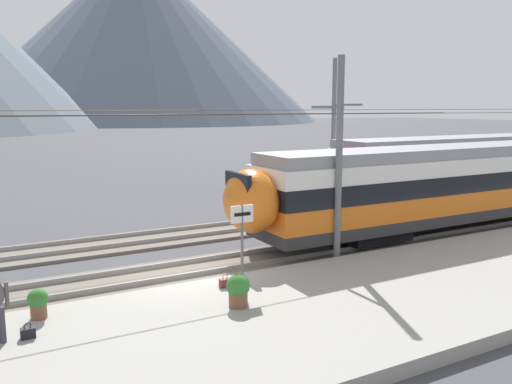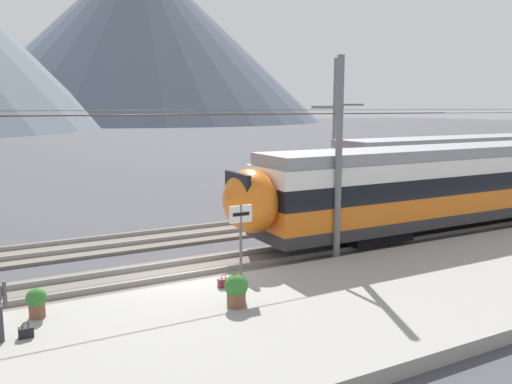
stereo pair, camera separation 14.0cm
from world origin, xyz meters
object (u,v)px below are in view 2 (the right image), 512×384
object	(u,v)px
handbag_beside_passenger	(26,332)
potted_plant_by_shelter	(36,301)
catenary_mast_mid	(337,158)
catenary_mast_far_side	(336,132)
train_near_platform	(490,179)
potted_plant_platform_edge	(236,289)
train_far_track	(486,163)
handbag_near_sign	(224,283)
platform_sign	(241,227)

from	to	relation	value
handbag_beside_passenger	potted_plant_by_shelter	bearing A→B (deg)	72.24
catenary_mast_mid	catenary_mast_far_side	distance (m)	10.23
catenary_mast_mid	train_near_platform	bearing A→B (deg)	7.89
train_near_platform	handbag_beside_passenger	bearing A→B (deg)	-169.70
potted_plant_platform_edge	train_far_track	bearing A→B (deg)	23.37
catenary_mast_far_side	handbag_near_sign	world-z (taller)	catenary_mast_far_side
train_near_platform	catenary_mast_mid	xyz separation A→B (m)	(-9.92, -1.37, 1.57)
catenary_mast_mid	handbag_beside_passenger	distance (m)	11.10
train_near_platform	potted_plant_platform_edge	size ratio (longest dim) A/B	30.67
handbag_beside_passenger	potted_plant_by_shelter	xyz separation A→B (m)	(0.36, 1.11, 0.30)
potted_plant_platform_edge	catenary_mast_mid	bearing A→B (deg)	28.45
train_near_platform	catenary_mast_mid	size ratio (longest dim) A/B	0.58
catenary_mast_mid	platform_sign	xyz separation A→B (m)	(-4.48, -1.48, -1.68)
train_far_track	handbag_near_sign	world-z (taller)	train_far_track
train_far_track	catenary_mast_far_side	world-z (taller)	catenary_mast_far_side
catenary_mast_far_side	potted_plant_by_shelter	xyz separation A→B (m)	(-16.14, -9.38, -3.39)
train_near_platform	potted_plant_platform_edge	xyz separation A→B (m)	(-15.25, -4.26, -1.37)
potted_plant_by_shelter	handbag_near_sign	bearing A→B (deg)	-1.98
train_near_platform	potted_plant_by_shelter	bearing A→B (deg)	-172.63
train_far_track	handbag_near_sign	size ratio (longest dim) A/B	62.93
catenary_mast_far_side	handbag_near_sign	bearing A→B (deg)	-139.38
train_far_track	potted_plant_platform_edge	size ratio (longest dim) A/B	27.26
platform_sign	handbag_beside_passenger	world-z (taller)	platform_sign
train_far_track	potted_plant_by_shelter	distance (m)	26.85
train_far_track	handbag_beside_passenger	distance (m)	27.53
catenary_mast_mid	potted_plant_platform_edge	world-z (taller)	catenary_mast_mid
train_near_platform	train_far_track	world-z (taller)	same
train_near_platform	handbag_near_sign	world-z (taller)	train_near_platform
handbag_near_sign	potted_plant_by_shelter	xyz separation A→B (m)	(-5.00, 0.17, 0.30)
train_near_platform	catenary_mast_mid	world-z (taller)	catenary_mast_mid
platform_sign	handbag_near_sign	bearing A→B (deg)	168.11
train_far_track	handbag_near_sign	xyz separation A→B (m)	(-20.76, -7.60, -1.72)
train_far_track	catenary_mast_mid	world-z (taller)	catenary_mast_mid
catenary_mast_mid	handbag_near_sign	world-z (taller)	catenary_mast_mid
catenary_mast_far_side	platform_sign	distance (m)	14.51
catenary_mast_far_side	potted_plant_platform_edge	xyz separation A→B (m)	(-11.47, -11.06, -3.33)
catenary_mast_far_side	potted_plant_by_shelter	size ratio (longest dim) A/B	60.89
potted_plant_by_shelter	handbag_beside_passenger	bearing A→B (deg)	-107.76
catenary_mast_mid	handbag_near_sign	size ratio (longest dim) A/B	121.83
platform_sign	potted_plant_by_shelter	size ratio (longest dim) A/B	3.15
train_far_track	catenary_mast_far_side	distance (m)	10.02
potted_plant_platform_edge	potted_plant_by_shelter	distance (m)	4.96
handbag_beside_passenger	potted_plant_platform_edge	distance (m)	5.06
catenary_mast_far_side	handbag_beside_passenger	bearing A→B (deg)	-147.55
platform_sign	handbag_near_sign	world-z (taller)	platform_sign
handbag_beside_passenger	potted_plant_platform_edge	xyz separation A→B (m)	(5.02, -0.58, 0.36)
handbag_beside_passenger	handbag_near_sign	distance (m)	5.44
train_near_platform	catenary_mast_mid	bearing A→B (deg)	-172.11
train_far_track	handbag_near_sign	distance (m)	22.17
train_far_track	catenary_mast_mid	bearing A→B (deg)	-158.45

